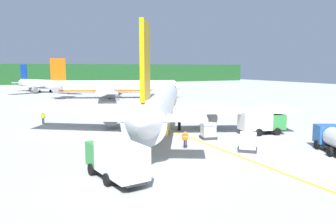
% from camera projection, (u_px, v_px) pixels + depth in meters
% --- Properties ---
extents(ground, '(240.00, 320.00, 0.20)m').
position_uv_depth(ground, '(135.00, 107.00, 71.58)').
color(ground, '#A8A8A3').
extents(distant_treeline, '(216.00, 6.00, 9.72)m').
position_uv_depth(distant_treeline, '(60.00, 74.00, 168.51)').
color(distant_treeline, '#1E5123').
rests_on(distant_treeline, ground).
extents(airliner_foreground, '(32.36, 38.24, 11.90)m').
position_uv_depth(airliner_foreground, '(160.00, 104.00, 44.76)').
color(airliner_foreground, white).
rests_on(airliner_foreground, ground).
extents(airliner_mid_apron, '(35.03, 29.40, 10.40)m').
position_uv_depth(airliner_mid_apron, '(113.00, 87.00, 89.14)').
color(airliner_mid_apron, white).
rests_on(airliner_mid_apron, ground).
extents(airliner_far_taxiway, '(24.58, 29.01, 9.11)m').
position_uv_depth(airliner_far_taxiway, '(46.00, 85.00, 109.19)').
color(airliner_far_taxiway, white).
rests_on(airliner_far_taxiway, ground).
extents(service_truck_fuel, '(3.16, 6.61, 2.86)m').
position_uv_depth(service_truck_fuel, '(116.00, 159.00, 24.54)').
color(service_truck_fuel, '#338C3F').
rests_on(service_truck_fuel, ground).
extents(service_truck_pushback, '(5.77, 3.38, 2.82)m').
position_uv_depth(service_truck_pushback, '(261.00, 122.00, 41.48)').
color(service_truck_pushback, '#338C3F').
rests_on(service_truck_pushback, ground).
extents(cargo_container_near, '(2.47, 2.47, 1.85)m').
position_uv_depth(cargo_container_near, '(248.00, 142.00, 33.16)').
color(cargo_container_near, '#333338').
rests_on(cargo_container_near, ground).
extents(cargo_container_mid, '(1.99, 1.99, 1.94)m').
position_uv_depth(cargo_container_mid, '(208.00, 131.00, 38.86)').
color(cargo_container_mid, '#333338').
rests_on(cargo_container_mid, ground).
extents(crew_marshaller, '(0.61, 0.35, 1.72)m').
position_uv_depth(crew_marshaller, '(185.00, 138.00, 34.28)').
color(crew_marshaller, '#191E33').
rests_on(crew_marshaller, ground).
extents(crew_loader_left, '(0.62, 0.33, 1.76)m').
position_uv_depth(crew_loader_left, '(43.00, 117.00, 48.83)').
color(crew_loader_left, '#191E33').
rests_on(crew_loader_left, ground).
extents(apron_guide_line, '(0.30, 60.00, 0.01)m').
position_uv_depth(apron_guide_line, '(181.00, 134.00, 41.54)').
color(apron_guide_line, yellow).
rests_on(apron_guide_line, ground).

